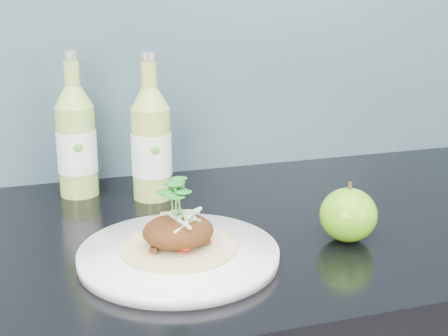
{
  "coord_description": "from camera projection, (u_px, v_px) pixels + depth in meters",
  "views": [
    {
      "loc": [
        -0.2,
        0.88,
        1.24
      ],
      "look_at": [
        0.04,
        1.66,
        1.0
      ],
      "focal_mm": 50.0,
      "sensor_mm": 36.0,
      "label": 1
    }
  ],
  "objects": [
    {
      "name": "cider_bottle_right",
      "position": [
        151.0,
        144.0,
        1.01
      ],
      "size": [
        0.07,
        0.07,
        0.24
      ],
      "rotation": [
        0.0,
        0.0,
        -0.01
      ],
      "color": "#A0BA4D",
      "rests_on": "kitchen_counter"
    },
    {
      "name": "dinner_plate",
      "position": [
        179.0,
        255.0,
        0.8
      ],
      "size": [
        0.3,
        0.3,
        0.02
      ],
      "color": "white",
      "rests_on": "kitchen_counter"
    },
    {
      "name": "cider_bottle_left",
      "position": [
        76.0,
        142.0,
        1.03
      ],
      "size": [
        0.08,
        0.08,
        0.24
      ],
      "rotation": [
        0.0,
        0.0,
        -0.25
      ],
      "color": "#93BD4E",
      "rests_on": "kitchen_counter"
    },
    {
      "name": "pork_taco",
      "position": [
        178.0,
        229.0,
        0.79
      ],
      "size": [
        0.15,
        0.15,
        0.1
      ],
      "color": "tan",
      "rests_on": "dinner_plate"
    },
    {
      "name": "green_apple",
      "position": [
        348.0,
        215.0,
        0.85
      ],
      "size": [
        0.09,
        0.09,
        0.08
      ],
      "rotation": [
        0.0,
        0.0,
        0.15
      ],
      "color": "#528C0F",
      "rests_on": "kitchen_counter"
    }
  ]
}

